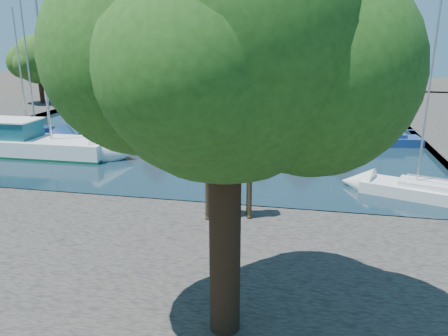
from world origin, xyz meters
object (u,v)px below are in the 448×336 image
(sailboat_right_a, at_px, (416,187))
(sailboat_left_a, at_px, (29,136))
(plane_tree, at_px, (230,52))
(giraffe_statue, at_px, (222,155))
(motorsailer, at_px, (31,141))

(sailboat_right_a, bearing_deg, sailboat_left_a, 165.94)
(plane_tree, relative_size, sailboat_left_a, 1.06)
(giraffe_statue, bearing_deg, motorsailer, 149.17)
(giraffe_statue, xyz_separation_m, sailboat_left_a, (-17.92, 12.35, -2.67))
(giraffe_statue, distance_m, motorsailer, 18.34)
(motorsailer, bearing_deg, sailboat_left_a, 127.16)
(giraffe_statue, height_order, sailboat_right_a, sailboat_right_a)
(giraffe_statue, bearing_deg, plane_tree, -77.10)
(plane_tree, height_order, motorsailer, motorsailer)
(plane_tree, height_order, sailboat_left_a, plane_tree)
(sailboat_left_a, distance_m, sailboat_right_a, 27.83)
(sailboat_left_a, bearing_deg, motorsailer, -52.84)
(giraffe_statue, xyz_separation_m, motorsailer, (-15.63, 9.33, -2.26))
(sailboat_left_a, relative_size, sailboat_right_a, 1.00)
(sailboat_left_a, bearing_deg, sailboat_right_a, -14.06)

